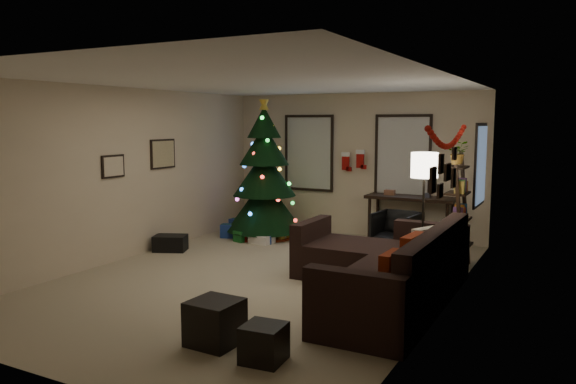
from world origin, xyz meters
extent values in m
plane|color=tan|center=(0.00, 0.00, 0.00)|extent=(7.00, 7.00, 0.00)
plane|color=white|center=(0.00, 0.00, 2.70)|extent=(7.00, 7.00, 0.00)
plane|color=beige|center=(0.00, 3.50, 1.35)|extent=(5.00, 0.00, 5.00)
plane|color=beige|center=(0.00, -3.50, 1.35)|extent=(5.00, 0.00, 5.00)
plane|color=beige|center=(-2.50, 0.00, 1.35)|extent=(0.00, 7.00, 7.00)
plane|color=beige|center=(2.50, 0.00, 1.35)|extent=(0.00, 7.00, 7.00)
cube|color=#728CB2|center=(-0.95, 3.47, 1.55)|extent=(0.94, 0.02, 1.35)
cube|color=beige|center=(-0.95, 3.47, 1.55)|extent=(0.94, 0.03, 1.35)
cube|color=#728CB2|center=(0.95, 3.47, 1.55)|extent=(0.94, 0.02, 1.35)
cube|color=beige|center=(0.95, 3.47, 1.55)|extent=(0.94, 0.03, 1.35)
cube|color=#728CB2|center=(2.47, 2.55, 1.50)|extent=(0.05, 0.27, 1.17)
cube|color=beige|center=(2.47, 2.55, 1.50)|extent=(0.05, 0.45, 1.17)
cylinder|color=black|center=(-1.39, 2.47, 0.16)|extent=(0.11, 0.11, 0.32)
cone|color=black|center=(-1.39, 2.47, 0.63)|extent=(1.43, 1.43, 1.00)
cone|color=black|center=(-1.39, 2.47, 1.21)|extent=(1.18, 1.18, 0.84)
cone|color=black|center=(-1.39, 2.47, 1.74)|extent=(0.93, 0.93, 0.74)
cone|color=black|center=(-1.39, 2.47, 2.16)|extent=(0.63, 0.63, 0.58)
cylinder|color=maroon|center=(-1.39, 2.47, 0.02)|extent=(1.16, 1.16, 0.04)
cube|color=navy|center=(-2.05, 2.55, 0.14)|extent=(0.26, 0.26, 0.28)
cube|color=gold|center=(-0.80, 2.65, 0.09)|extent=(0.25, 0.30, 0.18)
cube|color=#14591E|center=(-1.55, 1.90, 0.10)|extent=(0.22, 0.22, 0.20)
cube|color=silver|center=(-1.15, 1.95, 0.07)|extent=(0.40, 0.30, 0.15)
cube|color=maroon|center=(-1.35, 2.05, 0.15)|extent=(0.28, 0.25, 0.30)
cube|color=navy|center=(-1.95, 2.10, 0.12)|extent=(0.30, 0.22, 0.25)
cube|color=gold|center=(-1.05, 2.35, 0.11)|extent=(0.35, 0.28, 0.22)
cube|color=black|center=(2.03, -0.20, 0.24)|extent=(1.03, 2.75, 0.48)
cube|color=black|center=(2.45, -0.20, 0.71)|extent=(0.20, 2.75, 0.46)
cube|color=black|center=(2.03, -1.67, 0.38)|extent=(1.03, 0.20, 0.76)
cube|color=black|center=(2.03, 1.28, 0.38)|extent=(1.03, 0.20, 0.76)
cube|color=black|center=(1.03, 0.66, 0.24)|extent=(0.97, 1.03, 0.48)
cube|color=black|center=(0.45, 0.66, 0.38)|extent=(0.18, 1.03, 0.76)
cube|color=maroon|center=(2.21, -1.14, 0.64)|extent=(0.13, 0.43, 0.42)
cube|color=maroon|center=(2.21, -0.33, 0.64)|extent=(0.17, 0.50, 0.49)
cube|color=#BDAC99|center=(2.21, 0.32, 0.63)|extent=(0.31, 0.47, 0.45)
cube|color=black|center=(0.79, -2.22, 0.22)|extent=(0.48, 0.48, 0.44)
cube|color=black|center=(1.42, -2.35, 0.17)|extent=(0.39, 0.39, 0.34)
cube|color=black|center=(1.19, 3.22, 0.82)|extent=(1.57, 0.56, 0.06)
cylinder|color=black|center=(0.50, 3.00, 0.39)|extent=(0.06, 0.06, 0.79)
cylinder|color=black|center=(0.50, 3.44, 0.39)|extent=(0.06, 0.06, 0.79)
cylinder|color=black|center=(1.88, 3.00, 0.39)|extent=(0.06, 0.06, 0.79)
cylinder|color=black|center=(1.88, 3.44, 0.39)|extent=(0.06, 0.06, 0.79)
imported|color=black|center=(1.14, 2.57, 0.33)|extent=(0.71, 0.68, 0.67)
cube|color=black|center=(2.32, 1.69, 0.87)|extent=(0.05, 0.05, 1.74)
cube|color=black|center=(2.32, 2.16, 0.87)|extent=(0.05, 0.05, 1.74)
cube|color=black|center=(2.29, 1.93, 0.34)|extent=(0.30, 0.48, 0.03)
cube|color=black|center=(2.29, 1.93, 0.72)|extent=(0.30, 0.48, 0.03)
cube|color=black|center=(2.29, 1.93, 1.11)|extent=(0.30, 0.48, 0.03)
cube|color=black|center=(2.29, 1.93, 1.50)|extent=(0.30, 0.48, 0.03)
imported|color=#4C4C4C|center=(2.30, 1.60, 1.78)|extent=(0.44, 0.39, 0.43)
cylinder|color=black|center=(1.95, 1.11, 0.02)|extent=(0.30, 0.30, 0.03)
cylinder|color=black|center=(1.95, 1.11, 0.77)|extent=(0.03, 0.03, 1.47)
cylinder|color=white|center=(1.95, 1.11, 1.57)|extent=(0.37, 0.37, 0.35)
cube|color=black|center=(-2.48, 0.90, 1.62)|extent=(0.04, 0.60, 0.50)
cube|color=tan|center=(-2.48, 0.90, 1.62)|extent=(0.01, 0.54, 0.45)
cube|color=black|center=(-2.48, -0.25, 1.49)|extent=(0.04, 0.45, 0.35)
cube|color=beige|center=(-2.48, -0.25, 1.49)|extent=(0.01, 0.41, 0.31)
cube|color=black|center=(2.48, -0.60, 1.55)|extent=(0.03, 0.22, 0.28)
cube|color=black|center=(2.48, -0.25, 1.70)|extent=(0.03, 0.18, 0.22)
cube|color=black|center=(2.48, -0.25, 1.40)|extent=(0.03, 0.20, 0.16)
cube|color=black|center=(2.48, 0.10, 1.58)|extent=(0.03, 0.26, 0.20)
cube|color=black|center=(2.48, 0.45, 1.48)|extent=(0.03, 0.18, 0.24)
cube|color=black|center=(2.48, 0.45, 1.78)|extent=(0.03, 0.16, 0.16)
cube|color=#990F0C|center=(-0.15, 3.42, 1.40)|extent=(0.14, 0.04, 0.30)
cube|color=white|center=(-0.15, 3.42, 1.55)|extent=(0.16, 0.05, 0.08)
cube|color=#990F0C|center=(-0.08, 3.42, 1.27)|extent=(0.10, 0.04, 0.08)
cube|color=#990F0C|center=(0.18, 3.32, 1.46)|extent=(0.14, 0.04, 0.30)
cube|color=white|center=(0.18, 3.32, 1.61)|extent=(0.16, 0.05, 0.08)
cube|color=#990F0C|center=(0.25, 3.32, 1.33)|extent=(0.10, 0.04, 0.08)
cube|color=black|center=(-2.21, 0.71, 0.13)|extent=(0.63, 0.54, 0.27)
camera|label=1|loc=(3.89, -6.55, 2.16)|focal=35.00mm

